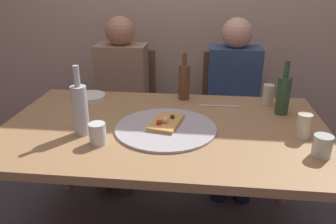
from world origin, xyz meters
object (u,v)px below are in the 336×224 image
at_px(short_glass, 322,146).
at_px(guest_in_sweater, 120,92).
at_px(pizza_slice_last, 166,122).
at_px(beer_bottle, 80,109).
at_px(table_knife, 219,106).
at_px(wine_bottle, 184,81).
at_px(chair_right, 231,105).
at_px(dining_table, 164,138).
at_px(pizza_tray, 166,128).
at_px(tumbler_near, 268,95).
at_px(plate_stack, 90,97).
at_px(wine_glass, 304,126).
at_px(chair_left, 126,101).
at_px(tumbler_far, 98,134).
at_px(water_bottle, 283,94).
at_px(guest_in_beanie, 233,96).

distance_m(short_glass, guest_in_sweater, 1.46).
xyz_separation_m(pizza_slice_last, beer_bottle, (-0.39, -0.12, 0.10)).
height_order(beer_bottle, table_knife, beer_bottle).
bearing_deg(wine_bottle, chair_right, 55.74).
relative_size(dining_table, short_glass, 17.42).
bearing_deg(guest_in_sweater, pizza_slice_last, 119.67).
relative_size(dining_table, beer_bottle, 4.92).
relative_size(pizza_tray, tumbler_near, 4.13).
bearing_deg(plate_stack, short_glass, -25.39).
xyz_separation_m(wine_bottle, wine_glass, (0.58, -0.46, -0.05)).
bearing_deg(chair_left, chair_right, -180.00).
bearing_deg(wine_glass, short_glass, -79.75).
bearing_deg(tumbler_near, chair_right, 106.76).
distance_m(wine_bottle, table_knife, 0.26).
bearing_deg(tumbler_far, dining_table, 39.49).
relative_size(water_bottle, guest_in_beanie, 0.25).
height_order(wine_glass, guest_in_sweater, guest_in_sweater).
bearing_deg(plate_stack, wine_glass, -18.72).
distance_m(beer_bottle, tumbler_far, 0.16).
xyz_separation_m(wine_bottle, guest_in_sweater, (-0.48, 0.33, -0.20)).
height_order(wine_bottle, beer_bottle, beer_bottle).
bearing_deg(table_knife, guest_in_beanie, -105.78).
distance_m(wine_glass, plate_stack, 1.21).
height_order(wine_bottle, tumbler_far, wine_bottle).
bearing_deg(tumbler_near, guest_in_sweater, 158.85).
distance_m(pizza_slice_last, water_bottle, 0.65).
bearing_deg(plate_stack, chair_left, 81.51).
xyz_separation_m(beer_bottle, wine_glass, (1.03, 0.07, -0.07)).
relative_size(table_knife, guest_in_beanie, 0.19).
bearing_deg(pizza_tray, water_bottle, 24.19).
bearing_deg(chair_right, table_knife, 78.80).
bearing_deg(pizza_tray, guest_in_sweater, 118.76).
height_order(pizza_tray, tumbler_near, tumbler_near).
xyz_separation_m(dining_table, chair_left, (-0.41, 0.89, -0.15)).
bearing_deg(pizza_tray, chair_left, 114.67).
bearing_deg(pizza_tray, beer_bottle, -167.27).
height_order(tumbler_near, tumbler_far, tumbler_near).
bearing_deg(water_bottle, guest_in_sweater, 153.74).
distance_m(pizza_tray, tumbler_near, 0.68).
height_order(water_bottle, tumbler_near, water_bottle).
height_order(pizza_tray, wine_bottle, wine_bottle).
distance_m(tumbler_far, short_glass, 0.95).
xyz_separation_m(water_bottle, wine_glass, (0.04, -0.29, -0.05)).
relative_size(pizza_tray, chair_right, 0.55).
bearing_deg(plate_stack, beer_bottle, -75.32).
relative_size(beer_bottle, wine_glass, 2.86).
bearing_deg(tumbler_far, wine_bottle, 61.28).
xyz_separation_m(beer_bottle, short_glass, (1.06, -0.10, -0.08)).
bearing_deg(tumbler_near, chair_left, 151.52).
xyz_separation_m(chair_right, guest_in_beanie, (0.00, -0.15, 0.13)).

